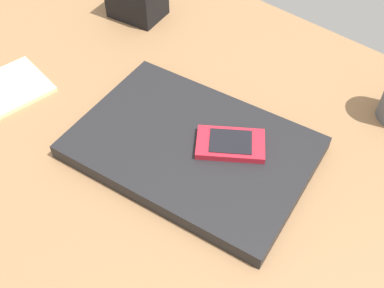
# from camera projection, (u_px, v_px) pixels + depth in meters

# --- Properties ---
(desk_surface) EXTENTS (1.20, 0.80, 0.03)m
(desk_surface) POSITION_uv_depth(u_px,v_px,m) (191.00, 138.00, 0.76)
(desk_surface) COLOR olive
(desk_surface) RESTS_ON ground
(laptop_closed) EXTENTS (0.39, 0.30, 0.02)m
(laptop_closed) POSITION_uv_depth(u_px,v_px,m) (192.00, 147.00, 0.72)
(laptop_closed) COLOR black
(laptop_closed) RESTS_ON desk_surface
(cell_phone_on_laptop) EXTENTS (0.12, 0.11, 0.01)m
(cell_phone_on_laptop) POSITION_uv_depth(u_px,v_px,m) (230.00, 144.00, 0.70)
(cell_phone_on_laptop) COLOR red
(cell_phone_on_laptop) RESTS_ON laptop_closed
(notepad) EXTENTS (0.14, 0.17, 0.01)m
(notepad) POSITION_uv_depth(u_px,v_px,m) (2.00, 91.00, 0.81)
(notepad) COLOR #F2EDB2
(notepad) RESTS_ON desk_surface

